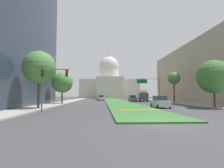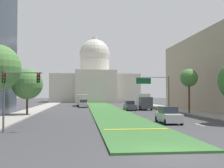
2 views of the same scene
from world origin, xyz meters
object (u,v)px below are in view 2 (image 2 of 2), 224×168
(street_tree_left_mid, at_px, (27,84))
(box_truck_delivery, at_px, (143,101))
(capitol_building, at_px, (95,80))
(city_bus, at_px, (82,99))
(traffic_light_near_left, at_px, (14,87))
(overhead_guide_sign, at_px, (156,86))
(sedan_distant, at_px, (84,104))
(street_tree_right_mid, at_px, (189,78))
(sedan_lead_stopped, at_px, (168,115))
(sedan_midblock, at_px, (130,106))

(street_tree_left_mid, xyz_separation_m, box_truck_delivery, (20.29, 12.62, -3.00))
(capitol_building, distance_m, city_bus, 36.14)
(city_bus, bearing_deg, box_truck_delivery, -56.75)
(traffic_light_near_left, xyz_separation_m, overhead_guide_sign, (19.47, 27.05, 0.89))
(box_truck_delivery, height_order, city_bus, box_truck_delivery)
(capitol_building, bearing_deg, box_truck_delivery, -82.12)
(capitol_building, height_order, city_bus, capitol_building)
(sedan_distant, xyz_separation_m, box_truck_delivery, (11.84, -10.07, 0.84))
(capitol_building, height_order, sedan_distant, capitol_building)
(street_tree_right_mid, bearing_deg, box_truck_delivery, 111.98)
(sedan_lead_stopped, xyz_separation_m, sedan_distant, (-9.12, 35.52, -0.01))
(sedan_lead_stopped, xyz_separation_m, box_truck_delivery, (2.72, 25.45, 0.83))
(sedan_lead_stopped, distance_m, sedan_distant, 36.68)
(sedan_lead_stopped, relative_size, sedan_midblock, 1.07)
(sedan_distant, bearing_deg, sedan_lead_stopped, -75.60)
(sedan_distant, bearing_deg, overhead_guide_sign, -46.29)
(overhead_guide_sign, bearing_deg, street_tree_left_mid, -158.33)
(sedan_distant, bearing_deg, street_tree_right_mid, -52.94)
(overhead_guide_sign, relative_size, street_tree_left_mid, 0.94)
(overhead_guide_sign, bearing_deg, city_bus, 121.38)
(sedan_midblock, height_order, sedan_distant, sedan_midblock)
(traffic_light_near_left, height_order, street_tree_left_mid, street_tree_left_mid)
(street_tree_right_mid, relative_size, sedan_distant, 1.64)
(sedan_midblock, height_order, city_bus, city_bus)
(street_tree_right_mid, xyz_separation_m, box_truck_delivery, (-4.86, 12.04, -4.03))
(capitol_building, xyz_separation_m, box_truck_delivery, (7.45, -53.82, -6.59))
(sedan_midblock, xyz_separation_m, sedan_distant, (-8.79, 12.02, -0.01))
(capitol_building, bearing_deg, traffic_light_near_left, -97.03)
(overhead_guide_sign, bearing_deg, sedan_midblock, 156.61)
(sedan_lead_stopped, height_order, sedan_midblock, same)
(street_tree_right_mid, bearing_deg, traffic_light_near_left, -140.23)
(street_tree_left_mid, distance_m, sedan_distant, 24.52)
(traffic_light_near_left, distance_m, overhead_guide_sign, 33.35)
(box_truck_delivery, bearing_deg, traffic_light_near_left, -120.03)
(sedan_distant, height_order, box_truck_delivery, box_truck_delivery)
(sedan_lead_stopped, bearing_deg, capitol_building, 93.42)
(sedan_lead_stopped, relative_size, sedan_distant, 1.06)
(overhead_guide_sign, distance_m, sedan_midblock, 6.33)
(capitol_building, bearing_deg, sedan_lead_stopped, -86.58)
(street_tree_right_mid, relative_size, sedan_lead_stopped, 1.55)
(sedan_midblock, distance_m, sedan_distant, 14.89)
(traffic_light_near_left, height_order, overhead_guide_sign, overhead_guide_sign)
(street_tree_right_mid, distance_m, sedan_lead_stopped, 16.15)
(box_truck_delivery, bearing_deg, sedan_distant, 139.61)
(sedan_midblock, bearing_deg, sedan_distant, 126.16)
(sedan_distant, xyz_separation_m, city_bus, (-0.34, 8.51, 0.93))
(sedan_lead_stopped, bearing_deg, sedan_distant, 104.40)
(sedan_distant, height_order, city_bus, city_bus)
(capitol_building, relative_size, street_tree_left_mid, 4.70)
(street_tree_left_mid, bearing_deg, sedan_lead_stopped, -36.13)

